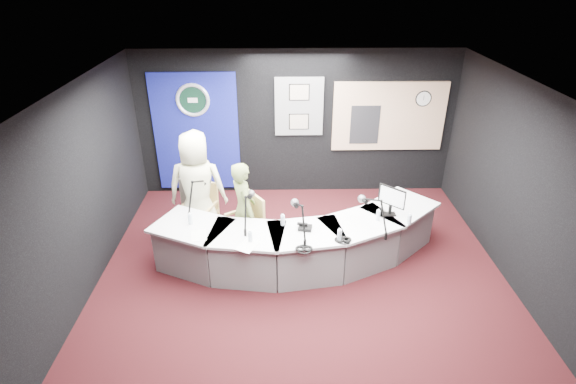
{
  "coord_description": "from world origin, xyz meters",
  "views": [
    {
      "loc": [
        -0.32,
        -5.15,
        4.22
      ],
      "look_at": [
        -0.2,
        0.8,
        1.1
      ],
      "focal_mm": 28.0,
      "sensor_mm": 36.0,
      "label": 1
    }
  ],
  "objects_px": {
    "broadcast_desk": "(298,242)",
    "person_man": "(197,188)",
    "person_woman": "(244,209)",
    "armchair_right": "(244,223)",
    "armchair_left": "(200,210)"
  },
  "relations": [
    {
      "from": "armchair_right",
      "to": "person_man",
      "type": "relative_size",
      "value": 0.56
    },
    {
      "from": "armchair_right",
      "to": "person_woman",
      "type": "bearing_deg",
      "value": 0.0
    },
    {
      "from": "broadcast_desk",
      "to": "person_man",
      "type": "bearing_deg",
      "value": 155.57
    },
    {
      "from": "broadcast_desk",
      "to": "person_woman",
      "type": "distance_m",
      "value": 0.97
    },
    {
      "from": "armchair_left",
      "to": "person_man",
      "type": "bearing_deg",
      "value": 0.0
    },
    {
      "from": "person_man",
      "to": "armchair_right",
      "type": "bearing_deg",
      "value": 151.15
    },
    {
      "from": "broadcast_desk",
      "to": "armchair_right",
      "type": "relative_size",
      "value": 4.21
    },
    {
      "from": "person_woman",
      "to": "broadcast_desk",
      "type": "bearing_deg",
      "value": -134.37
    },
    {
      "from": "broadcast_desk",
      "to": "person_man",
      "type": "relative_size",
      "value": 2.38
    },
    {
      "from": "person_man",
      "to": "armchair_left",
      "type": "bearing_deg",
      "value": 180.0
    },
    {
      "from": "broadcast_desk",
      "to": "person_man",
      "type": "height_order",
      "value": "person_man"
    },
    {
      "from": "broadcast_desk",
      "to": "person_man",
      "type": "xyz_separation_m",
      "value": [
        -1.6,
        0.73,
        0.57
      ]
    },
    {
      "from": "armchair_right",
      "to": "person_woman",
      "type": "xyz_separation_m",
      "value": [
        0.0,
        0.0,
        0.24
      ]
    },
    {
      "from": "broadcast_desk",
      "to": "armchair_left",
      "type": "relative_size",
      "value": 4.24
    },
    {
      "from": "person_man",
      "to": "person_woman",
      "type": "distance_m",
      "value": 0.89
    }
  ]
}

